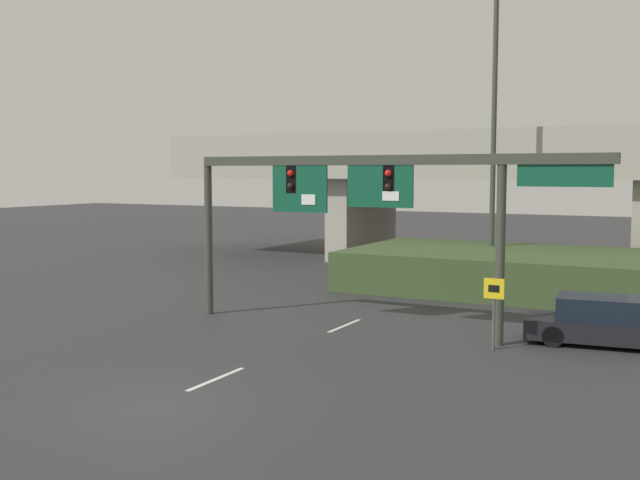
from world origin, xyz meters
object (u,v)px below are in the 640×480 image
object	(u,v)px
parked_sedan_near_right	(602,323)
signal_gantry	(367,190)
speed_limit_sign	(494,302)
highway_light_pole_near	(495,90)

from	to	relation	value
parked_sedan_near_right	signal_gantry	bearing A→B (deg)	-174.59
signal_gantry	parked_sedan_near_right	bearing A→B (deg)	12.01
parked_sedan_near_right	speed_limit_sign	bearing A→B (deg)	-148.09
speed_limit_sign	parked_sedan_near_right	distance (m)	3.57
speed_limit_sign	parked_sedan_near_right	size ratio (longest dim) A/B	0.46
signal_gantry	parked_sedan_near_right	xyz separation A→B (m)	(7.14, 1.52, -3.95)
highway_light_pole_near	parked_sedan_near_right	distance (m)	15.44
signal_gantry	highway_light_pole_near	world-z (taller)	highway_light_pole_near
highway_light_pole_near	speed_limit_sign	bearing A→B (deg)	-74.68
speed_limit_sign	parked_sedan_near_right	world-z (taller)	speed_limit_sign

